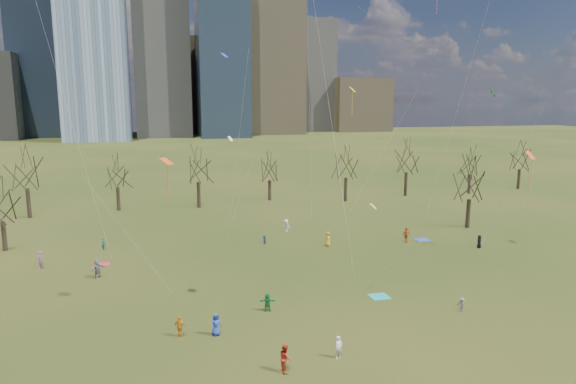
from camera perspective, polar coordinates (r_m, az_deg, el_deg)
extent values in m
plane|color=black|center=(44.81, 4.00, -11.51)|extent=(500.00, 500.00, 0.00)
cube|color=slate|center=(246.40, -13.99, 17.10)|extent=(24.00, 24.00, 95.00)
cube|color=#384C66|center=(239.22, -7.42, 18.74)|extent=(22.00, 22.00, 105.00)
cube|color=#726347|center=(261.76, -1.86, 14.43)|extent=(28.00, 28.00, 72.00)
cube|color=#384C66|center=(263.99, -25.54, 12.67)|extent=(25.00, 25.00, 65.00)
cube|color=slate|center=(282.32, 2.52, 12.69)|extent=(22.00, 22.00, 58.00)
cube|color=#726347|center=(280.10, -11.20, 11.51)|extent=(30.00, 30.00, 48.00)
cube|color=#726347|center=(285.81, 7.66, 9.58)|extent=(30.00, 28.00, 28.00)
cylinder|color=black|center=(81.59, -26.86, -1.10)|extent=(0.55, 0.55, 4.28)
cylinder|color=black|center=(81.91, -18.34, -0.71)|extent=(0.52, 0.52, 3.60)
cylinder|color=black|center=(80.97, -9.89, -0.30)|extent=(0.54, 0.54, 4.05)
cylinder|color=black|center=(85.74, -2.05, 0.19)|extent=(0.51, 0.51, 3.38)
cylinder|color=black|center=(85.38, 6.43, 0.29)|extent=(0.54, 0.54, 3.96)
cylinder|color=black|center=(92.10, 12.96, 0.88)|extent=(0.54, 0.54, 4.14)
cylinder|color=black|center=(97.45, 19.49, 0.86)|extent=(0.52, 0.52, 3.51)
cylinder|color=black|center=(106.15, 24.26, 1.33)|extent=(0.53, 0.53, 3.74)
cylinder|color=black|center=(65.26, -29.01, -4.28)|extent=(0.51, 0.51, 3.38)
cylinder|color=black|center=(71.21, 19.38, -2.26)|extent=(0.53, 0.53, 3.83)
cube|color=teal|center=(45.34, 10.11, -11.36)|extent=(1.60, 1.50, 0.03)
cube|color=#2343A5|center=(63.89, 14.68, -5.15)|extent=(1.60, 1.50, 0.03)
cube|color=#AD2237|center=(56.15, -20.00, -7.57)|extent=(1.60, 1.50, 0.03)
imported|color=#243E9C|center=(37.97, -8.01, -14.37)|extent=(0.95, 0.81, 1.65)
imported|color=white|center=(34.88, 5.66, -16.78)|extent=(0.65, 0.55, 1.50)
imported|color=#B12F19|center=(33.17, -0.29, -17.95)|extent=(0.73, 0.91, 1.80)
imported|color=slate|center=(43.82, 18.75, -11.75)|extent=(0.80, 0.85, 1.16)
imported|color=orange|center=(38.24, -11.92, -14.42)|extent=(0.96, 0.76, 1.52)
imported|color=#1B7B39|center=(41.63, -2.29, -12.10)|extent=(1.47, 0.68, 1.52)
imported|color=black|center=(62.26, 20.49, -5.18)|extent=(0.77, 0.87, 1.49)
imported|color=#954A8B|center=(57.00, -25.85, -6.80)|extent=(0.49, 0.69, 1.80)
imported|color=#253FA1|center=(59.85, -2.66, -5.33)|extent=(0.52, 0.61, 1.10)
imported|color=silver|center=(65.37, -0.20, -3.76)|extent=(1.14, 1.16, 1.60)
imported|color=#C2501B|center=(62.10, 12.98, -4.68)|extent=(1.11, 0.59, 1.80)
imported|color=slate|center=(52.01, -20.41, -7.98)|extent=(1.65, 1.43, 1.80)
imported|color=orange|center=(59.21, 4.47, -5.22)|extent=(0.71, 0.93, 1.70)
imported|color=#1A7859|center=(61.20, -19.82, -5.42)|extent=(0.53, 0.62, 1.44)
plane|color=#E84C13|center=(39.85, -13.33, 3.35)|extent=(1.33, 1.34, 0.47)
cylinder|color=silver|center=(38.01, -16.91, -5.28)|extent=(5.36, 5.83, 10.60)
cylinder|color=#E84C13|center=(40.07, -13.23, 1.01)|extent=(0.04, 0.04, 2.70)
plane|color=#D7FC27|center=(42.93, 8.14, 19.48)|extent=(0.82, 0.89, 0.47)
cylinder|color=silver|center=(40.21, 5.36, 4.33)|extent=(4.95, 3.14, 22.15)
plane|color=#F44B1B|center=(60.98, 25.34, 3.72)|extent=(1.37, 1.16, 0.83)
cylinder|color=silver|center=(59.40, 25.17, -0.96)|extent=(2.62, 3.68, 9.33)
cylinder|color=#F44B1B|center=(61.19, 25.20, 1.93)|extent=(0.04, 0.04, 3.15)
cylinder|color=silver|center=(47.79, -23.35, 8.68)|extent=(5.06, 6.70, 29.15)
cylinder|color=silver|center=(59.99, 2.38, 10.51)|extent=(3.85, 9.52, 30.99)
plane|color=#25A35D|center=(56.66, 21.76, 10.15)|extent=(0.84, 1.03, 0.65)
cylinder|color=silver|center=(54.58, 23.71, 1.70)|extent=(0.78, 7.03, 15.82)
plane|color=#2E32C5|center=(55.72, -7.08, 14.87)|extent=(1.05, 1.05, 0.47)
cylinder|color=silver|center=(52.03, -5.64, 4.33)|extent=(1.16, 7.80, 19.77)
plane|color=yellow|center=(69.36, 7.18, 11.24)|extent=(1.25, 1.29, 0.68)
cylinder|color=silver|center=(67.82, 10.41, 4.19)|extent=(5.95, 6.70, 16.53)
cylinder|color=yellow|center=(69.35, 7.15, 9.75)|extent=(0.04, 0.04, 3.00)
plane|color=yellow|center=(42.04, 9.45, -1.57)|extent=(0.79, 0.82, 0.41)
cylinder|color=silver|center=(38.40, 11.64, -7.93)|extent=(1.01, 9.82, 6.70)
cylinder|color=silver|center=(67.14, 18.40, 8.97)|extent=(1.55, 9.73, 28.66)
cylinder|color=#FC5D9C|center=(71.90, 16.23, 19.46)|extent=(0.04, 0.04, 2.40)
plane|color=silver|center=(64.27, -6.43, 5.91)|extent=(0.90, 0.89, 0.57)
cylinder|color=silver|center=(62.16, -4.84, 0.95)|extent=(2.40, 5.93, 10.43)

